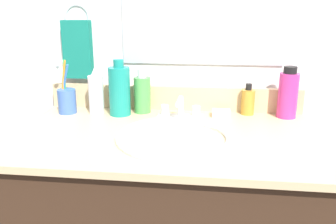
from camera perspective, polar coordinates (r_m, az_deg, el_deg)
name	(u,v)px	position (r m, az deg, el deg)	size (l,w,h in m)	color
countertop	(165,137)	(1.13, -0.54, -3.90)	(0.95, 0.57, 0.02)	#D1B284
backsplash	(174,98)	(1.37, 0.94, 2.24)	(0.95, 0.02, 0.09)	#D1B284
back_wall	(175,135)	(1.48, 1.16, -3.58)	(2.05, 0.04, 1.30)	white
towel_ring	(77,17)	(1.45, -14.19, 14.35)	(0.10, 0.10, 0.01)	silver
hand_towel	(78,50)	(1.45, -14.11, 9.56)	(0.11, 0.04, 0.22)	#147260
sink_basin	(174,148)	(1.09, 1.03, -5.71)	(0.35, 0.35, 0.11)	white
faucet	(180,112)	(1.25, 1.95, 0.07)	(0.16, 0.10, 0.08)	silver
bottle_toner_green	(142,94)	(1.33, -4.10, 2.89)	(0.06, 0.06, 0.16)	#4C9E4C
bottle_soap_pink	(288,94)	(1.33, 18.46, 2.72)	(0.07, 0.07, 0.18)	#D8338C
bottle_mouthwash_teal	(120,90)	(1.30, -7.68, 3.41)	(0.08, 0.08, 0.20)	teal
bottle_oil_amber	(248,101)	(1.34, 12.52, 1.66)	(0.05, 0.05, 0.11)	gold
bottle_lotion_white	(96,93)	(1.34, -11.32, 2.96)	(0.05, 0.05, 0.17)	white
cup_blue_plastic	(67,99)	(1.37, -15.74, 1.92)	(0.08, 0.07, 0.20)	#3F66B7
soap_bar	(221,113)	(1.30, 8.42, -0.18)	(0.06, 0.04, 0.02)	white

